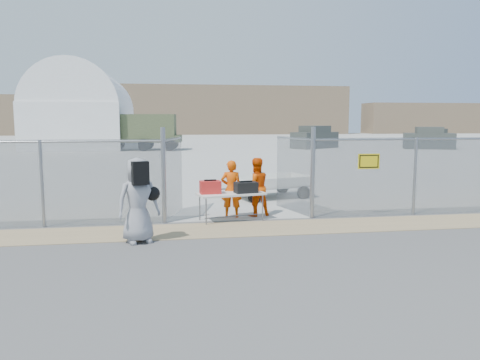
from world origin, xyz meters
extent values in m
plane|color=#464545|center=(0.00, 0.00, 0.00)|extent=(160.00, 160.00, 0.00)
cube|color=#AAAAA4|center=(0.00, 42.00, 0.01)|extent=(160.00, 80.00, 0.01)
cube|color=tan|center=(0.00, 1.00, 0.01)|extent=(44.00, 1.60, 0.01)
cube|color=red|center=(-0.79, 2.02, 0.92)|extent=(0.56, 0.40, 0.33)
cube|color=black|center=(0.16, 1.99, 0.90)|extent=(0.65, 0.45, 0.29)
imported|color=#E54C04|center=(-0.17, 2.45, 0.80)|extent=(0.65, 0.50, 1.59)
imported|color=#E54C04|center=(0.53, 2.55, 0.82)|extent=(0.90, 0.76, 1.64)
imported|color=gray|center=(-2.55, 0.14, 0.94)|extent=(1.06, 0.87, 1.87)
camera|label=1|loc=(-1.92, -10.16, 2.69)|focal=35.00mm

